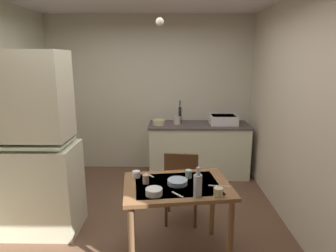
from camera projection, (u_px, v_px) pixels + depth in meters
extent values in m
plane|color=brown|center=(138.00, 229.00, 3.33)|extent=(4.96, 4.96, 0.00)
cube|color=beige|center=(150.00, 95.00, 5.01)|extent=(3.61, 0.10, 2.66)
cube|color=beige|center=(306.00, 118.00, 3.00)|extent=(0.10, 4.06, 2.66)
cube|color=beige|center=(31.00, 188.00, 3.24)|extent=(1.06, 0.57, 1.01)
cube|color=beige|center=(21.00, 96.00, 3.00)|extent=(0.97, 0.48, 0.93)
cube|color=silver|center=(25.00, 143.00, 3.08)|extent=(0.95, 0.51, 0.02)
cube|color=beige|center=(198.00, 150.00, 4.84)|extent=(1.62, 0.60, 0.85)
cube|color=#524545|center=(199.00, 125.00, 4.74)|extent=(1.65, 0.63, 0.03)
sphere|color=#2D2823|center=(185.00, 154.00, 4.53)|extent=(0.02, 0.02, 0.02)
cube|color=white|center=(223.00, 120.00, 4.71)|extent=(0.44, 0.34, 0.15)
cube|color=black|center=(224.00, 116.00, 4.70)|extent=(0.38, 0.28, 0.01)
cylinder|color=#232328|center=(180.00, 115.00, 4.76)|extent=(0.05, 0.05, 0.28)
cylinder|color=#232328|center=(180.00, 110.00, 4.67)|extent=(0.03, 0.12, 0.03)
cylinder|color=#1E2033|center=(180.00, 103.00, 4.77)|extent=(0.02, 0.16, 0.12)
cylinder|color=beige|center=(159.00, 122.00, 4.69)|extent=(0.20, 0.20, 0.08)
cylinder|color=beige|center=(177.00, 120.00, 4.73)|extent=(0.12, 0.12, 0.13)
cube|color=brown|center=(177.00, 186.00, 2.74)|extent=(1.10, 0.85, 0.04)
cube|color=white|center=(177.00, 184.00, 2.73)|extent=(0.86, 0.66, 0.00)
cylinder|color=brown|center=(131.00, 244.00, 2.48)|extent=(0.06, 0.06, 0.73)
cylinder|color=brown|center=(230.00, 237.00, 2.59)|extent=(0.06, 0.06, 0.73)
cylinder|color=brown|center=(132.00, 209.00, 3.06)|extent=(0.06, 0.06, 0.73)
cylinder|color=olive|center=(212.00, 204.00, 3.16)|extent=(0.06, 0.06, 0.73)
cube|color=#51311E|center=(182.00, 185.00, 3.44)|extent=(0.43, 0.43, 0.03)
cube|color=#55341C|center=(181.00, 173.00, 3.21)|extent=(0.38, 0.06, 0.45)
cylinder|color=#51311E|center=(196.00, 197.00, 3.64)|extent=(0.04, 0.04, 0.44)
cylinder|color=#51311E|center=(169.00, 196.00, 3.68)|extent=(0.04, 0.04, 0.44)
cylinder|color=#51311E|center=(195.00, 211.00, 3.31)|extent=(0.04, 0.04, 0.44)
cylinder|color=#51311E|center=(166.00, 209.00, 3.35)|extent=(0.04, 0.04, 0.44)
cylinder|color=#9EB2C6|center=(177.00, 182.00, 2.73)|extent=(0.19, 0.19, 0.04)
cylinder|color=white|center=(154.00, 192.00, 2.51)|extent=(0.15, 0.15, 0.06)
cylinder|color=#ADD1C1|center=(189.00, 174.00, 2.88)|extent=(0.07, 0.07, 0.08)
cylinder|color=white|center=(136.00, 174.00, 2.88)|extent=(0.08, 0.08, 0.07)
cylinder|color=tan|center=(146.00, 179.00, 2.73)|extent=(0.06, 0.06, 0.09)
cylinder|color=beige|center=(218.00, 192.00, 2.48)|extent=(0.08, 0.08, 0.08)
cylinder|color=#B7BCC1|center=(198.00, 186.00, 2.46)|extent=(0.07, 0.07, 0.20)
cylinder|color=#B7BCC1|center=(198.00, 171.00, 2.43)|extent=(0.03, 0.03, 0.07)
cube|color=silver|center=(219.00, 186.00, 2.69)|extent=(0.20, 0.04, 0.00)
cube|color=beige|center=(177.00, 194.00, 2.52)|extent=(0.11, 0.12, 0.00)
cube|color=beige|center=(149.00, 175.00, 2.94)|extent=(0.10, 0.11, 0.00)
sphere|color=#F9EFCC|center=(160.00, 22.00, 2.80)|extent=(0.08, 0.08, 0.08)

